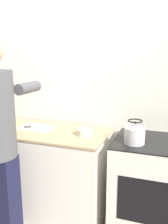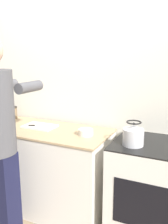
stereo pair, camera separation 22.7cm
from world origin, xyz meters
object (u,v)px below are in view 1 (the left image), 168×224
cutting_board (36,128)px  kettle (135,134)px  knife (33,127)px  canister_jar (3,114)px  oven (148,188)px  bowl_prep (85,132)px

cutting_board → kettle: (1.05, -0.14, 0.09)m
kettle → knife: bearing=173.6°
kettle → canister_jar: (-1.57, 0.31, -0.03)m
cutting_board → kettle: bearing=-7.7°
oven → knife: (-1.20, 0.01, 0.47)m
oven → kettle: (-0.13, -0.11, 0.55)m
oven → bowl_prep: bearing=-179.3°
oven → cutting_board: (-1.18, 0.03, 0.46)m
oven → kettle: size_ratio=4.43×
oven → kettle: 0.57m
bowl_prep → canister_jar: bearing=169.4°
cutting_board → kettle: kettle is taller
canister_jar → knife: bearing=-20.7°
knife → bowl_prep: (0.58, -0.01, 0.01)m
cutting_board → canister_jar: 0.55m
cutting_board → canister_jar: canister_jar is taller
canister_jar → bowl_prep: bearing=-10.6°
cutting_board → oven: bearing=-1.4°
oven → cutting_board: cutting_board is taller
knife → canister_jar: 0.54m
oven → knife: bearing=179.7°
bowl_prep → canister_jar: (-1.08, 0.20, 0.04)m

